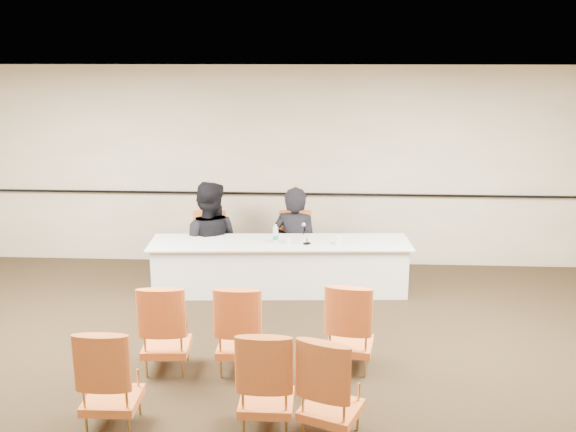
% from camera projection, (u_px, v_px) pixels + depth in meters
% --- Properties ---
extents(floor, '(10.00, 10.00, 0.00)m').
position_uv_depth(floor, '(248.00, 395.00, 6.13)').
color(floor, black).
rests_on(floor, ground).
extents(ceiling, '(10.00, 10.00, 0.00)m').
position_uv_depth(ceiling, '(243.00, 74.00, 5.38)').
color(ceiling, white).
rests_on(ceiling, ground).
extents(wall_back, '(10.00, 0.04, 3.00)m').
position_uv_depth(wall_back, '(278.00, 167.00, 9.63)').
color(wall_back, '#B1A58B').
rests_on(wall_back, ground).
extents(wall_rail, '(9.80, 0.04, 0.03)m').
position_uv_depth(wall_rail, '(278.00, 194.00, 9.69)').
color(wall_rail, black).
rests_on(wall_rail, wall_back).
extents(panel_table, '(3.54, 1.03, 0.70)m').
position_uv_depth(panel_table, '(280.00, 266.00, 8.71)').
color(panel_table, silver).
rests_on(panel_table, ground).
extents(panelist_main, '(0.78, 0.61, 1.90)m').
position_uv_depth(panelist_main, '(295.00, 251.00, 9.22)').
color(panelist_main, black).
rests_on(panelist_main, ground).
extents(panelist_main_chair, '(0.53, 0.53, 0.95)m').
position_uv_depth(panelist_main_chair, '(295.00, 246.00, 9.20)').
color(panelist_main_chair, '#AE5A1F').
rests_on(panelist_main_chair, ground).
extents(panelist_second, '(0.96, 0.76, 1.93)m').
position_uv_depth(panelist_second, '(209.00, 248.00, 9.19)').
color(panelist_second, black).
rests_on(panelist_second, ground).
extents(panelist_second_chair, '(0.53, 0.53, 0.95)m').
position_uv_depth(panelist_second_chair, '(209.00, 246.00, 9.19)').
color(panelist_second_chair, '#AE5A1F').
rests_on(panelist_second_chair, ground).
extents(papers, '(0.37, 0.35, 0.00)m').
position_uv_depth(papers, '(315.00, 241.00, 8.63)').
color(papers, silver).
rests_on(papers, panel_table).
extents(microphone, '(0.15, 0.21, 0.27)m').
position_uv_depth(microphone, '(307.00, 235.00, 8.48)').
color(microphone, black).
rests_on(microphone, panel_table).
extents(water_bottle, '(0.10, 0.10, 0.25)m').
position_uv_depth(water_bottle, '(275.00, 234.00, 8.56)').
color(water_bottle, '#177F79').
rests_on(water_bottle, panel_table).
extents(drinking_glass, '(0.08, 0.08, 0.10)m').
position_uv_depth(drinking_glass, '(289.00, 240.00, 8.51)').
color(drinking_glass, silver).
rests_on(drinking_glass, panel_table).
extents(coffee_cup, '(0.10, 0.10, 0.13)m').
position_uv_depth(coffee_cup, '(338.00, 240.00, 8.47)').
color(coffee_cup, white).
rests_on(coffee_cup, panel_table).
extents(aud_chair_front_left, '(0.53, 0.53, 0.95)m').
position_uv_depth(aud_chair_front_left, '(166.00, 326.00, 6.51)').
color(aud_chair_front_left, '#AE5A1F').
rests_on(aud_chair_front_left, ground).
extents(aud_chair_front_mid, '(0.50, 0.50, 0.95)m').
position_uv_depth(aud_chair_front_mid, '(240.00, 327.00, 6.50)').
color(aud_chair_front_mid, '#AE5A1F').
rests_on(aud_chair_front_mid, ground).
extents(aud_chair_front_right, '(0.57, 0.57, 0.95)m').
position_uv_depth(aud_chair_front_right, '(350.00, 325.00, 6.55)').
color(aud_chair_front_right, '#AE5A1F').
rests_on(aud_chair_front_right, ground).
extents(aud_chair_back_left, '(0.51, 0.51, 0.95)m').
position_uv_depth(aud_chair_back_left, '(111.00, 376.00, 5.51)').
color(aud_chair_back_left, '#AE5A1F').
rests_on(aud_chair_back_left, ground).
extents(aud_chair_back_mid, '(0.50, 0.50, 0.95)m').
position_uv_depth(aud_chair_back_mid, '(266.00, 378.00, 5.48)').
color(aud_chair_back_mid, '#AE5A1F').
rests_on(aud_chair_back_mid, ground).
extents(aud_chair_back_right, '(0.65, 0.65, 0.95)m').
position_uv_depth(aud_chair_back_right, '(331.00, 386.00, 5.36)').
color(aud_chair_back_right, '#AE5A1F').
rests_on(aud_chair_back_right, ground).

